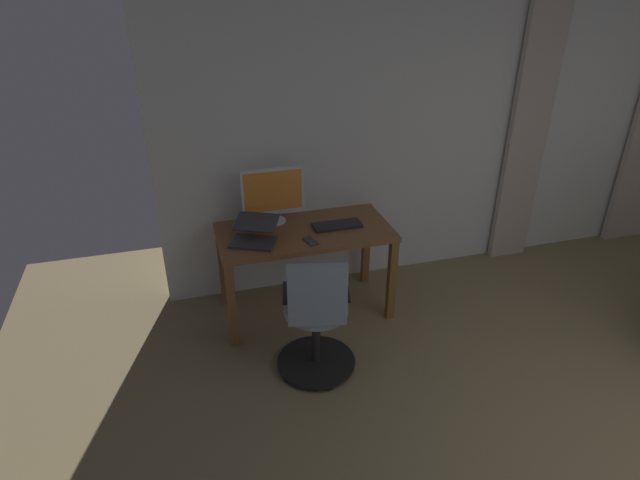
# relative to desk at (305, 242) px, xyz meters

# --- Properties ---
(back_room_partition) EXTENTS (5.75, 0.10, 2.78)m
(back_room_partition) POSITION_rel_desk_xyz_m (-1.79, -0.48, 0.75)
(back_room_partition) COLOR silver
(back_room_partition) RESTS_ON ground
(curtain_right_panel) EXTENTS (0.37, 0.06, 2.61)m
(curtain_right_panel) POSITION_rel_desk_xyz_m (-2.15, -0.37, 0.67)
(curtain_right_panel) COLOR #BBAC9F
(curtain_right_panel) RESTS_ON ground
(desk) EXTENTS (1.34, 0.66, 0.74)m
(desk) POSITION_rel_desk_xyz_m (0.00, 0.00, 0.00)
(desk) COLOR brown
(desk) RESTS_ON ground
(office_chair) EXTENTS (0.56, 0.56, 0.96)m
(office_chair) POSITION_rel_desk_xyz_m (0.12, 0.76, -0.20)
(office_chair) COLOR black
(office_chair) RESTS_ON ground
(computer_monitor) EXTENTS (0.49, 0.18, 0.45)m
(computer_monitor) POSITION_rel_desk_xyz_m (0.19, -0.21, 0.35)
(computer_monitor) COLOR silver
(computer_monitor) RESTS_ON desk
(computer_keyboard) EXTENTS (0.38, 0.15, 0.02)m
(computer_keyboard) POSITION_rel_desk_xyz_m (-0.26, 0.02, 0.11)
(computer_keyboard) COLOR #232328
(computer_keyboard) RESTS_ON desk
(laptop) EXTENTS (0.42, 0.42, 0.16)m
(laptop) POSITION_rel_desk_xyz_m (0.40, 0.08, 0.15)
(laptop) COLOR #333338
(laptop) RESTS_ON desk
(computer_mouse) EXTENTS (0.06, 0.10, 0.04)m
(computer_mouse) POSITION_rel_desk_xyz_m (0.46, -0.22, 0.12)
(computer_mouse) COLOR white
(computer_mouse) RESTS_ON desk
(cell_phone_by_monitor) EXTENTS (0.10, 0.16, 0.01)m
(cell_phone_by_monitor) POSITION_rel_desk_xyz_m (0.01, 0.20, 0.11)
(cell_phone_by_monitor) COLOR #333338
(cell_phone_by_monitor) RESTS_ON desk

